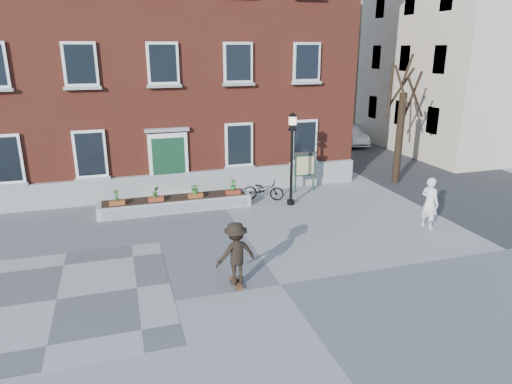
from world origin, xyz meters
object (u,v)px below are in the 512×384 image
object	(u,v)px
skateboarder	(236,253)
notice_board	(305,165)
bicycle	(263,190)
bystander	(430,203)
lamp_post	(292,146)
parked_car	(350,135)

from	to	relation	value
skateboarder	notice_board	bearing A→B (deg)	55.20
bicycle	skateboarder	world-z (taller)	skateboarder
bystander	notice_board	xyz separation A→B (m)	(-2.62, 5.53, 0.29)
bicycle	bystander	world-z (taller)	bystander
notice_board	skateboarder	size ratio (longest dim) A/B	1.00
notice_board	lamp_post	bearing A→B (deg)	-129.41
notice_board	bystander	bearing A→B (deg)	-64.62
bystander	skateboarder	distance (m)	8.17
bystander	skateboarder	bearing A→B (deg)	88.22
bicycle	notice_board	world-z (taller)	notice_board
bystander	skateboarder	world-z (taller)	bystander
bicycle	parked_car	distance (m)	13.58
notice_board	bicycle	bearing A→B (deg)	-163.75
parked_car	notice_board	world-z (taller)	notice_board
lamp_post	notice_board	distance (m)	2.39
notice_board	skateboarder	distance (m)	9.26
bicycle	notice_board	xyz separation A→B (m)	(2.22, 0.65, 0.79)
bystander	notice_board	size ratio (longest dim) A/B	1.04
lamp_post	skateboarder	xyz separation A→B (m)	(-4.00, -6.03, -1.57)
bicycle	lamp_post	world-z (taller)	lamp_post
skateboarder	parked_car	bearing A→B (deg)	53.16
bicycle	bystander	size ratio (longest dim) A/B	0.92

